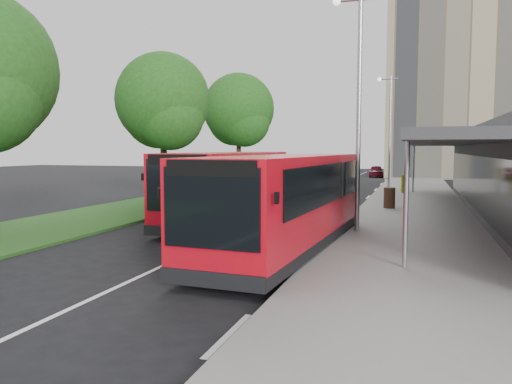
% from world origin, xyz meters
% --- Properties ---
extents(ground, '(120.00, 120.00, 0.00)m').
position_xyz_m(ground, '(0.00, 0.00, 0.00)').
color(ground, black).
rests_on(ground, ground).
extents(pavement, '(5.00, 80.00, 0.15)m').
position_xyz_m(pavement, '(6.00, 20.00, 0.07)').
color(pavement, gray).
rests_on(pavement, ground).
extents(grass_verge, '(5.00, 80.00, 0.10)m').
position_xyz_m(grass_verge, '(-7.00, 20.00, 0.05)').
color(grass_verge, '#1B4717').
rests_on(grass_verge, ground).
extents(lane_centre_line, '(0.12, 70.00, 0.01)m').
position_xyz_m(lane_centre_line, '(0.00, 15.00, 0.01)').
color(lane_centre_line, silver).
rests_on(lane_centre_line, ground).
extents(kerb_dashes, '(0.12, 56.00, 0.01)m').
position_xyz_m(kerb_dashes, '(3.30, 19.00, 0.01)').
color(kerb_dashes, silver).
rests_on(kerb_dashes, ground).
extents(office_block, '(22.00, 12.00, 18.00)m').
position_xyz_m(office_block, '(14.00, 42.00, 9.00)').
color(office_block, tan).
rests_on(office_block, ground).
extents(tree_mid, '(5.07, 5.07, 8.15)m').
position_xyz_m(tree_mid, '(-7.01, 9.05, 5.26)').
color(tree_mid, black).
rests_on(tree_mid, ground).
extents(tree_far, '(5.44, 5.44, 8.75)m').
position_xyz_m(tree_far, '(-7.01, 21.05, 5.65)').
color(tree_far, black).
rests_on(tree_far, ground).
extents(lamp_post_near, '(1.44, 0.28, 8.00)m').
position_xyz_m(lamp_post_near, '(4.12, 2.00, 4.72)').
color(lamp_post_near, '#93959B').
rests_on(lamp_post_near, pavement).
extents(lamp_post_far, '(1.44, 0.28, 8.00)m').
position_xyz_m(lamp_post_far, '(4.12, 22.00, 4.72)').
color(lamp_post_far, '#93959B').
rests_on(lamp_post_far, pavement).
extents(bus_main, '(3.09, 10.03, 2.80)m').
position_xyz_m(bus_main, '(2.55, -1.34, 1.44)').
color(bus_main, red).
rests_on(bus_main, ground).
extents(bus_second, '(2.82, 10.10, 2.84)m').
position_xyz_m(bus_second, '(-1.12, 3.73, 1.46)').
color(bus_second, red).
rests_on(bus_second, ground).
extents(litter_bin, '(0.58, 0.58, 0.98)m').
position_xyz_m(litter_bin, '(4.91, 9.32, 0.64)').
color(litter_bin, '#3D2719').
rests_on(litter_bin, pavement).
extents(bollard, '(0.24, 0.24, 1.15)m').
position_xyz_m(bollard, '(5.27, 18.17, 0.72)').
color(bollard, '#FFFA0D').
rests_on(bollard, pavement).
extents(car_near, '(1.84, 3.78, 1.24)m').
position_xyz_m(car_near, '(2.05, 38.61, 0.62)').
color(car_near, '#540C1C').
rests_on(car_near, ground).
extents(car_far, '(2.05, 3.74, 1.17)m').
position_xyz_m(car_far, '(-1.24, 43.66, 0.58)').
color(car_far, navy).
rests_on(car_far, ground).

